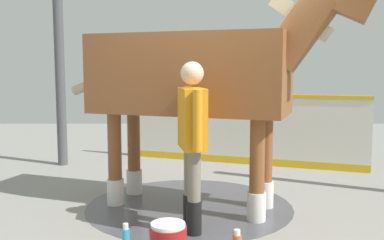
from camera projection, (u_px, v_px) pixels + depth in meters
The scene contains 7 objects.
ground_plane at pixel (203, 213), 5.06m from camera, with size 16.00×16.00×0.02m, color gray.
wet_patch at pixel (191, 206), 5.28m from camera, with size 2.43×2.43×0.00m, color #4C4C54.
barrier_wall at pixel (241, 131), 7.55m from camera, with size 3.97×1.48×1.19m.
roof_post_far at pixel (61, 70), 7.34m from camera, with size 0.16×0.16×3.18m, color #4C4C51.
horse at pixel (200, 77), 5.06m from camera, with size 3.43×1.60×2.61m.
handler at pixel (193, 135), 4.37m from camera, with size 0.30×0.67×1.68m.
bottle_shampoo at pixel (127, 240), 3.91m from camera, with size 0.07×0.07×0.27m.
Camera 1 is at (-0.11, -4.90, 1.62)m, focal length 41.72 mm.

